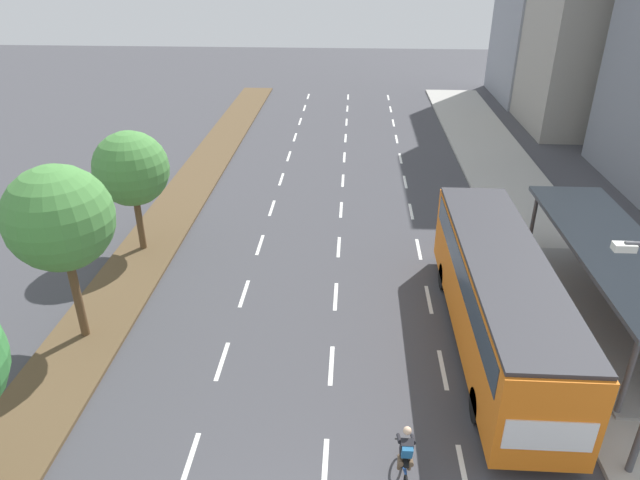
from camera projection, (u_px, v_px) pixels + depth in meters
name	position (u px, v px, depth m)	size (l,w,h in m)	color
median_strip	(182.00, 200.00, 29.65)	(2.60, 52.00, 0.12)	brown
sidewalk_right	(525.00, 208.00, 28.73)	(4.50, 52.00, 0.15)	#ADAAA3
lane_divider_left	(272.00, 208.00, 28.91)	(0.14, 49.84, 0.01)	white
lane_divider_center	(341.00, 210.00, 28.73)	(0.14, 49.84, 0.01)	white
lane_divider_right	(411.00, 211.00, 28.55)	(0.14, 49.84, 0.01)	white
bus_shelter	(616.00, 276.00, 19.38)	(2.90, 10.39, 2.86)	gray
bus	(499.00, 291.00, 18.13)	(2.54, 11.29, 3.37)	orange
cyclist	(405.00, 459.00, 13.82)	(0.46, 1.82, 1.71)	black
median_tree_second	(59.00, 219.00, 17.39)	(3.31, 3.31, 5.99)	brown
median_tree_third	(131.00, 169.00, 23.23)	(3.07, 3.07, 5.17)	brown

